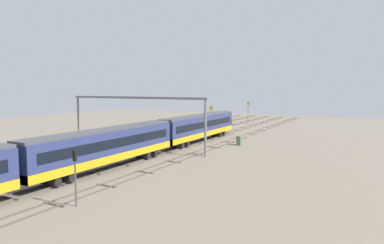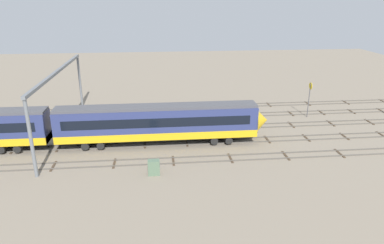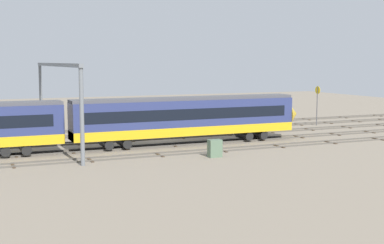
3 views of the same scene
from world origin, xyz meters
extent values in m
plane|color=gray|center=(0.00, 0.00, 0.00)|extent=(144.72, 144.72, 0.00)
cube|color=#59544C|center=(0.00, -10.67, 0.08)|extent=(128.72, 0.07, 0.16)
cube|color=#59544C|center=(0.00, -9.24, 0.08)|extent=(128.72, 0.07, 0.16)
cube|color=#473828|center=(-16.09, -9.95, 0.04)|extent=(0.24, 2.40, 0.08)
cube|color=#473828|center=(-9.65, -9.95, 0.04)|extent=(0.24, 2.40, 0.08)
cube|color=#473828|center=(-3.22, -9.95, 0.04)|extent=(0.24, 2.40, 0.08)
cube|color=#473828|center=(3.22, -9.95, 0.04)|extent=(0.24, 2.40, 0.08)
cube|color=#473828|center=(9.65, -9.95, 0.04)|extent=(0.24, 2.40, 0.08)
cube|color=#473828|center=(16.09, -9.95, 0.04)|extent=(0.24, 2.40, 0.08)
cube|color=#473828|center=(22.53, -9.95, 0.04)|extent=(0.24, 2.40, 0.08)
cube|color=#59544C|center=(0.00, -5.69, 0.08)|extent=(128.72, 0.07, 0.16)
cube|color=#59544C|center=(0.00, -4.26, 0.08)|extent=(128.72, 0.07, 0.16)
cube|color=#473828|center=(-15.45, -4.98, 0.04)|extent=(0.24, 2.40, 0.08)
cube|color=#473828|center=(-10.30, -4.98, 0.04)|extent=(0.24, 2.40, 0.08)
cube|color=#473828|center=(-5.15, -4.98, 0.04)|extent=(0.24, 2.40, 0.08)
cube|color=#473828|center=(0.00, -4.98, 0.04)|extent=(0.24, 2.40, 0.08)
cube|color=#473828|center=(5.15, -4.98, 0.04)|extent=(0.24, 2.40, 0.08)
cube|color=#473828|center=(10.30, -4.98, 0.04)|extent=(0.24, 2.40, 0.08)
cube|color=#473828|center=(15.45, -4.98, 0.04)|extent=(0.24, 2.40, 0.08)
cube|color=#473828|center=(20.60, -4.98, 0.04)|extent=(0.24, 2.40, 0.08)
cube|color=#473828|center=(25.74, -4.98, 0.04)|extent=(0.24, 2.40, 0.08)
cube|color=#59544C|center=(0.00, -0.72, 0.08)|extent=(128.72, 0.07, 0.16)
cube|color=#59544C|center=(0.00, 0.72, 0.08)|extent=(128.72, 0.07, 0.16)
cube|color=#473828|center=(-14.63, 0.00, 0.04)|extent=(0.24, 2.40, 0.08)
cube|color=#473828|center=(-8.78, 0.00, 0.04)|extent=(0.24, 2.40, 0.08)
cube|color=#473828|center=(-2.93, 0.00, 0.04)|extent=(0.24, 2.40, 0.08)
cube|color=#473828|center=(2.93, 0.00, 0.04)|extent=(0.24, 2.40, 0.08)
cube|color=#473828|center=(8.78, 0.00, 0.04)|extent=(0.24, 2.40, 0.08)
cube|color=#473828|center=(14.63, 0.00, 0.04)|extent=(0.24, 2.40, 0.08)
cube|color=#473828|center=(20.48, 0.00, 0.04)|extent=(0.24, 2.40, 0.08)
cube|color=#473828|center=(26.33, 0.00, 0.04)|extent=(0.24, 2.40, 0.08)
cube|color=#473828|center=(32.18, 0.00, 0.04)|extent=(0.24, 2.40, 0.08)
cube|color=#59544C|center=(0.00, 4.26, 0.08)|extent=(128.72, 0.07, 0.16)
cube|color=#59544C|center=(0.00, 5.69, 0.08)|extent=(128.72, 0.07, 0.16)
cube|color=#473828|center=(-12.38, 4.98, 0.04)|extent=(0.24, 2.40, 0.08)
cube|color=#473828|center=(-7.43, 4.98, 0.04)|extent=(0.24, 2.40, 0.08)
cube|color=#473828|center=(-2.48, 4.98, 0.04)|extent=(0.24, 2.40, 0.08)
cube|color=#473828|center=(2.48, 4.98, 0.04)|extent=(0.24, 2.40, 0.08)
cube|color=#473828|center=(7.43, 4.98, 0.04)|extent=(0.24, 2.40, 0.08)
cube|color=#473828|center=(12.38, 4.98, 0.04)|extent=(0.24, 2.40, 0.08)
cube|color=#473828|center=(17.33, 4.98, 0.04)|extent=(0.24, 2.40, 0.08)
cube|color=#473828|center=(22.28, 4.98, 0.04)|extent=(0.24, 2.40, 0.08)
cube|color=#473828|center=(27.23, 4.98, 0.04)|extent=(0.24, 2.40, 0.08)
cube|color=#473828|center=(32.18, 4.98, 0.04)|extent=(0.24, 2.40, 0.08)
cube|color=#473828|center=(37.13, 4.98, 0.04)|extent=(0.24, 2.40, 0.08)
cube|color=#59544C|center=(0.00, 9.24, 0.08)|extent=(128.72, 0.07, 0.16)
cube|color=#59544C|center=(0.00, 10.67, 0.08)|extent=(128.72, 0.07, 0.16)
cube|color=#473828|center=(-13.55, 9.95, 0.04)|extent=(0.24, 2.40, 0.08)
cube|color=#473828|center=(-6.77, 9.95, 0.04)|extent=(0.24, 2.40, 0.08)
cube|color=#473828|center=(0.00, 9.95, 0.04)|extent=(0.24, 2.40, 0.08)
cube|color=#473828|center=(6.77, 9.95, 0.04)|extent=(0.24, 2.40, 0.08)
cube|color=#473828|center=(13.55, 9.95, 0.04)|extent=(0.24, 2.40, 0.08)
cube|color=#473828|center=(20.32, 9.95, 0.04)|extent=(0.24, 2.40, 0.08)
cube|color=#473828|center=(27.10, 9.95, 0.04)|extent=(0.24, 2.40, 0.08)
cube|color=#473828|center=(33.87, 9.95, 0.04)|extent=(0.24, 2.40, 0.08)
cube|color=#473828|center=(40.65, 9.95, 0.04)|extent=(0.24, 2.40, 0.08)
cube|color=navy|center=(1.64, -4.98, 2.86)|extent=(24.00, 2.90, 3.60)
cube|color=gold|center=(1.64, -4.98, 1.51)|extent=(24.00, 2.94, 0.90)
cube|color=#4C4C51|center=(1.64, -4.98, 4.81)|extent=(24.00, 2.50, 0.30)
cube|color=black|center=(1.64, -6.44, 3.29)|extent=(22.00, 0.04, 1.10)
cube|color=black|center=(1.64, -3.52, 3.29)|extent=(22.00, 0.04, 1.10)
cylinder|color=black|center=(-6.94, -4.98, 0.61)|extent=(0.90, 2.70, 0.90)
cylinder|color=black|center=(-5.14, -4.98, 0.61)|extent=(0.90, 2.70, 0.90)
cylinder|color=black|center=(8.42, -4.98, 0.61)|extent=(0.90, 2.70, 0.90)
cylinder|color=black|center=(10.22, -4.98, 0.61)|extent=(0.90, 2.70, 0.90)
cylinder|color=black|center=(-16.38, -4.98, 0.61)|extent=(0.90, 2.70, 0.90)
cylinder|color=black|center=(-14.58, -4.98, 0.61)|extent=(0.90, 2.70, 0.90)
cone|color=gold|center=(14.44, -4.98, 2.68)|extent=(1.60, 3.24, 3.24)
cylinder|color=slate|center=(-10.71, -12.10, 4.05)|extent=(0.36, 0.36, 8.11)
cylinder|color=slate|center=(-10.71, 12.69, 4.05)|extent=(0.36, 0.36, 8.11)
cube|color=slate|center=(-10.71, 0.29, 8.28)|extent=(0.40, 25.39, 0.35)
cylinder|color=#4C4C51|center=(24.15, 3.26, 2.62)|extent=(0.12, 0.12, 5.24)
cylinder|color=yellow|center=(24.19, 3.26, 4.78)|extent=(0.05, 1.03, 1.03)
cube|color=black|center=(24.22, 3.26, 4.78)|extent=(0.02, 0.47, 0.12)
cube|color=#597259|center=(1.09, -12.87, 0.80)|extent=(1.19, 0.76, 1.60)
cube|color=#333333|center=(1.70, -12.87, 1.04)|extent=(0.02, 0.53, 0.24)
camera|label=1|loc=(-55.11, -33.70, 9.83)|focal=32.72mm
camera|label=2|loc=(1.61, -45.61, 17.24)|focal=33.29mm
camera|label=3|loc=(-19.66, -55.85, 8.66)|focal=49.96mm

